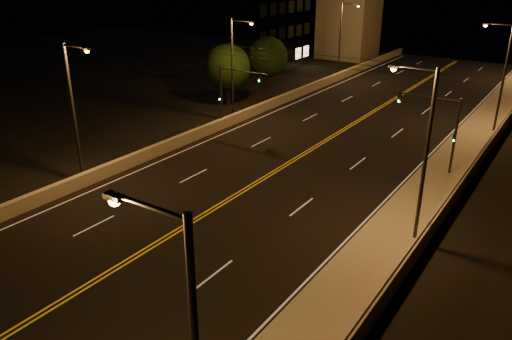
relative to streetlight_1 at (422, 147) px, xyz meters
The scene contains 18 objects.
road 12.83m from the streetlight_1, behind, with size 18.00×120.00×0.02m, color black.
sidewalk 5.53m from the streetlight_1, 133.68° to the left, with size 3.60×120.00×0.30m, color gray.
curb 6.14m from the streetlight_1, 163.53° to the left, with size 0.14×120.00×0.15m, color gray.
parapet_wall 4.93m from the streetlight_1, 40.11° to the left, with size 0.30×120.00×1.00m, color #AEA591.
jersey_barrier 21.84m from the streetlight_1, behind, with size 0.45×120.00×0.95m, color #AEA591.
distant_building_left 59.34m from the streetlight_1, 117.65° to the left, with size 8.00×8.00×10.07m, color gray.
parapet_rail 4.42m from the streetlight_1, 40.11° to the left, with size 0.06×0.06×120.00m, color black.
lane_markings 12.82m from the streetlight_1, behind, with size 17.32×116.00×0.00m.
streetlight_1 is the anchor object (origin of this frame).
streetlight_2 23.07m from the streetlight_1, 90.00° to the left, with size 2.55×0.28×9.73m.
streetlight_4 22.04m from the streetlight_1, 166.96° to the right, with size 2.55×0.28×9.73m.
streetlight_5 25.07m from the streetlight_1, 148.92° to the left, with size 2.55×0.28×9.73m.
streetlight_6 42.58m from the streetlight_1, 120.28° to the left, with size 2.55×0.28×9.73m.
traffic_signal_right 10.88m from the streetlight_1, 98.41° to the left, with size 5.11×0.31×5.82m.
traffic_signal_left 22.98m from the streetlight_1, 152.43° to the left, with size 5.11×0.31×5.82m.
overhead_wires 15.55m from the streetlight_1, 138.32° to the left, with size 22.00×0.03×0.83m.
tree_0 31.11m from the streetlight_1, 145.81° to the left, with size 4.88×4.88×6.61m.
tree_1 36.47m from the streetlight_1, 135.21° to the left, with size 4.73×4.73×6.41m.
Camera 1 is at (17.92, -5.75, 14.38)m, focal length 35.00 mm.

